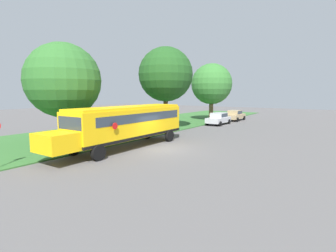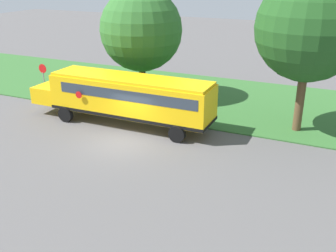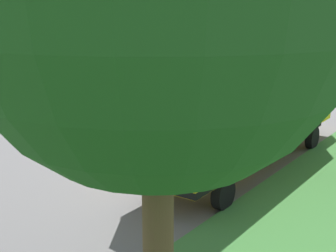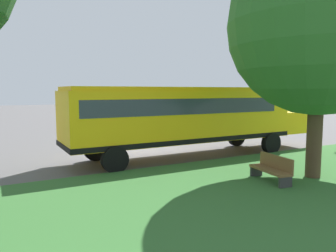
# 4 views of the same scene
# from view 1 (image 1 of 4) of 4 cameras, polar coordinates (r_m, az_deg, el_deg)

# --- Properties ---
(ground_plane) EXTENTS (120.00, 120.00, 0.00)m
(ground_plane) POSITION_cam_1_polar(r_m,az_deg,el_deg) (19.67, -0.90, -5.05)
(ground_plane) COLOR #565454
(grass_verge) EXTENTS (12.00, 80.00, 0.08)m
(grass_verge) POSITION_cam_1_polar(r_m,az_deg,el_deg) (26.62, -18.79, -2.11)
(grass_verge) COLOR #33662D
(grass_verge) RESTS_ON ground
(school_bus) EXTENTS (2.85, 12.42, 3.16)m
(school_bus) POSITION_cam_1_polar(r_m,az_deg,el_deg) (20.16, -9.00, 0.70)
(school_bus) COLOR yellow
(school_bus) RESTS_ON ground
(car_silver_nearest) EXTENTS (2.02, 4.40, 1.56)m
(car_silver_nearest) POSITION_cam_1_polar(r_m,az_deg,el_deg) (35.23, 10.95, 1.72)
(car_silver_nearest) COLOR #B7B7BC
(car_silver_nearest) RESTS_ON ground
(car_tan_middle) EXTENTS (2.02, 4.40, 1.56)m
(car_tan_middle) POSITION_cam_1_polar(r_m,az_deg,el_deg) (40.91, 14.37, 2.37)
(car_tan_middle) COLOR tan
(car_tan_middle) RESTS_ON ground
(oak_tree_beside_bus) EXTENTS (6.00, 6.00, 8.18)m
(oak_tree_beside_bus) POSITION_cam_1_polar(r_m,az_deg,el_deg) (22.91, -21.67, 9.28)
(oak_tree_beside_bus) COLOR #4C3826
(oak_tree_beside_bus) RESTS_ON ground
(oak_tree_roadside_mid) EXTENTS (6.11, 6.11, 9.30)m
(oak_tree_roadside_mid) POSITION_cam_1_polar(r_m,az_deg,el_deg) (29.96, -0.38, 11.03)
(oak_tree_roadside_mid) COLOR brown
(oak_tree_roadside_mid) RESTS_ON ground
(oak_tree_far_end) EXTENTS (6.02, 6.02, 8.51)m
(oak_tree_far_end) POSITION_cam_1_polar(r_m,az_deg,el_deg) (39.89, 9.59, 9.07)
(oak_tree_far_end) COLOR brown
(oak_tree_far_end) RESTS_ON ground
(park_bench) EXTENTS (1.66, 0.73, 0.92)m
(park_bench) POSITION_cam_1_polar(r_m,az_deg,el_deg) (24.01, -17.69, -2.01)
(park_bench) COLOR brown
(park_bench) RESTS_ON ground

